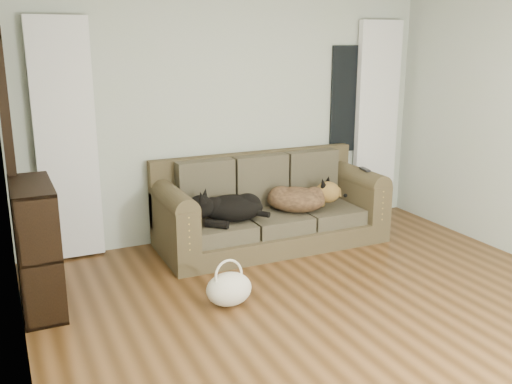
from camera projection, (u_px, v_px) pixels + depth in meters
name	position (u px, v px, depth m)	size (l,w,h in m)	color
floor	(366.00, 333.00, 4.14)	(5.00, 5.00, 0.00)	#432912
wall_back	(232.00, 114.00, 5.99)	(4.50, 0.04, 2.60)	#AAB9A2
wall_left	(11.00, 196.00, 2.89)	(0.04, 5.00, 2.60)	#AAB9A2
curtain_left	(66.00, 142.00, 5.27)	(0.55, 0.08, 2.25)	white
curtain_right	(376.00, 120.00, 6.69)	(0.55, 0.08, 2.25)	white
window_pane	(350.00, 99.00, 6.53)	(0.50, 0.03, 1.20)	black
door_casing	(11.00, 165.00, 4.77)	(0.07, 0.60, 2.10)	black
sofa	(272.00, 202.00, 5.84)	(2.32, 1.00, 0.95)	#463922
dog_black_lab	(229.00, 208.00, 5.55)	(0.61, 0.42, 0.26)	black
dog_shepherd	(300.00, 198.00, 5.87)	(0.63, 0.44, 0.28)	black
tv_remote	(365.00, 169.00, 6.05)	(0.05, 0.19, 0.02)	black
tote_bag	(229.00, 286.00, 4.55)	(0.38, 0.29, 0.27)	beige
bookshelf	(37.00, 248.00, 4.43)	(0.30, 0.81, 1.02)	black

